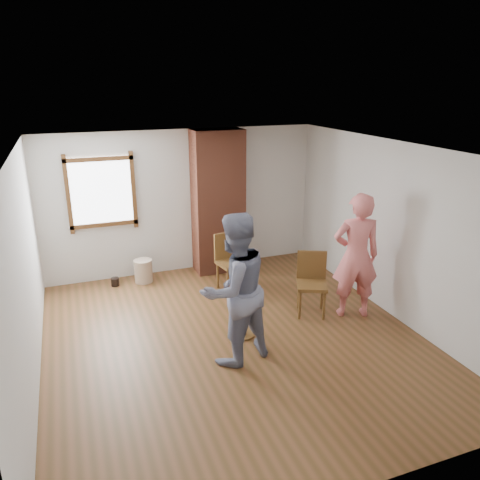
# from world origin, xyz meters

# --- Properties ---
(ground) EXTENTS (5.50, 5.50, 0.00)m
(ground) POSITION_xyz_m (0.00, 0.00, 0.00)
(ground) COLOR brown
(ground) RESTS_ON ground
(room_shell) EXTENTS (5.04, 5.52, 2.62)m
(room_shell) POSITION_xyz_m (-0.06, 0.61, 1.81)
(room_shell) COLOR silver
(room_shell) RESTS_ON ground
(brick_chimney) EXTENTS (0.90, 0.50, 2.60)m
(brick_chimney) POSITION_xyz_m (0.60, 2.50, 1.30)
(brick_chimney) COLOR brown
(brick_chimney) RESTS_ON ground
(stoneware_crock) EXTENTS (0.36, 0.36, 0.41)m
(stoneware_crock) POSITION_xyz_m (-0.84, 2.40, 0.20)
(stoneware_crock) COLOR #C5A88E
(stoneware_crock) RESTS_ON ground
(dark_pot) EXTENTS (0.16, 0.16, 0.14)m
(dark_pot) POSITION_xyz_m (-1.34, 2.40, 0.07)
(dark_pot) COLOR black
(dark_pot) RESTS_ON ground
(dining_chair_left) EXTENTS (0.52, 0.52, 0.97)m
(dining_chair_left) POSITION_xyz_m (0.51, 1.61, 0.55)
(dining_chair_left) COLOR brown
(dining_chair_left) RESTS_ON ground
(dining_chair_right) EXTENTS (0.59, 0.59, 0.95)m
(dining_chair_right) POSITION_xyz_m (1.39, 0.37, 0.53)
(dining_chair_right) COLOR brown
(dining_chair_right) RESTS_ON ground
(side_table) EXTENTS (0.40, 0.40, 0.60)m
(side_table) POSITION_xyz_m (0.16, 0.02, 0.40)
(side_table) COLOR brown
(side_table) RESTS_ON ground
(cake_plate) EXTENTS (0.18, 0.18, 0.01)m
(cake_plate) POSITION_xyz_m (0.16, 0.02, 0.60)
(cake_plate) COLOR white
(cake_plate) RESTS_ON side_table
(cake_slice) EXTENTS (0.08, 0.07, 0.06)m
(cake_slice) POSITION_xyz_m (0.17, 0.02, 0.64)
(cake_slice) COLOR silver
(cake_slice) RESTS_ON cake_plate
(man) EXTENTS (1.13, 0.99, 1.95)m
(man) POSITION_xyz_m (-0.15, -0.45, 0.97)
(man) COLOR #131436
(man) RESTS_ON ground
(person_pink) EXTENTS (0.80, 0.65, 1.90)m
(person_pink) POSITION_xyz_m (1.93, 0.06, 0.95)
(person_pink) COLOR #EE7777
(person_pink) RESTS_ON ground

